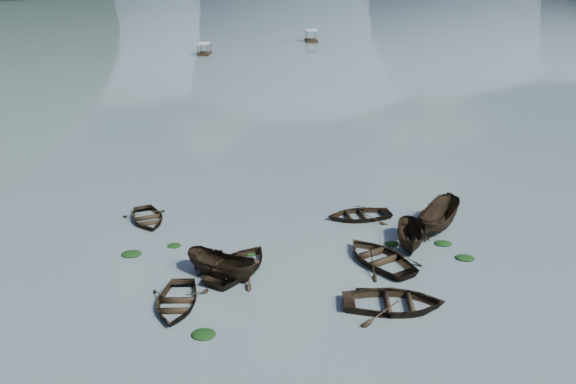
# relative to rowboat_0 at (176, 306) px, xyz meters

# --- Properties ---
(ground_plane) EXTENTS (2400.00, 2400.00, 0.00)m
(ground_plane) POSITION_rel_rowboat_0_xyz_m (4.49, -1.57, 0.00)
(ground_plane) COLOR slate
(rowboat_0) EXTENTS (3.33, 4.37, 0.85)m
(rowboat_0) POSITION_rel_rowboat_0_xyz_m (0.00, 0.00, 0.00)
(rowboat_0) COLOR black
(rowboat_0) RESTS_ON ground
(rowboat_1) EXTENTS (5.03, 5.75, 0.99)m
(rowboat_1) POSITION_rel_rowboat_0_xyz_m (2.42, 3.68, 0.00)
(rowboat_1) COLOR black
(rowboat_1) RESTS_ON ground
(rowboat_2) EXTENTS (4.50, 3.20, 1.63)m
(rowboat_2) POSITION_rel_rowboat_0_xyz_m (1.66, 2.91, 0.00)
(rowboat_2) COLOR black
(rowboat_2) RESTS_ON ground
(rowboat_3) EXTENTS (5.64, 5.94, 1.00)m
(rowboat_3) POSITION_rel_rowboat_0_xyz_m (10.00, 5.27, 0.00)
(rowboat_3) COLOR black
(rowboat_3) RESTS_ON ground
(rowboat_4) EXTENTS (5.01, 3.68, 1.01)m
(rowboat_4) POSITION_rel_rowboat_0_xyz_m (10.36, 0.66, 0.00)
(rowboat_4) COLOR black
(rowboat_4) RESTS_ON ground
(rowboat_5) EXTENTS (1.64, 3.98, 1.51)m
(rowboat_5) POSITION_rel_rowboat_0_xyz_m (11.90, 7.44, 0.00)
(rowboat_5) COLOR black
(rowboat_5) RESTS_ON ground
(rowboat_6) EXTENTS (4.46, 4.93, 0.84)m
(rowboat_6) POSITION_rel_rowboat_0_xyz_m (-4.54, 9.63, 0.00)
(rowboat_6) COLOR black
(rowboat_6) RESTS_ON ground
(rowboat_7) EXTENTS (4.89, 4.06, 0.88)m
(rowboat_7) POSITION_rel_rowboat_0_xyz_m (9.06, 11.26, 0.00)
(rowboat_7) COLOR black
(rowboat_7) RESTS_ON ground
(rowboat_8) EXTENTS (3.98, 5.25, 1.91)m
(rowboat_8) POSITION_rel_rowboat_0_xyz_m (13.83, 9.87, 0.00)
(rowboat_8) COLOR black
(rowboat_8) RESTS_ON ground
(weed_clump_0) EXTENTS (1.10, 0.90, 0.24)m
(weed_clump_0) POSITION_rel_rowboat_0_xyz_m (1.84, -2.24, 0.00)
(weed_clump_0) COLOR black
(weed_clump_0) RESTS_ON ground
(weed_clump_1) EXTENTS (0.98, 0.79, 0.22)m
(weed_clump_1) POSITION_rel_rowboat_0_xyz_m (2.58, 5.64, 0.00)
(weed_clump_1) COLOR black
(weed_clump_1) RESTS_ON ground
(weed_clump_2) EXTENTS (1.05, 0.84, 0.23)m
(weed_clump_2) POSITION_rel_rowboat_0_xyz_m (2.86, 3.51, 0.00)
(weed_clump_2) COLOR black
(weed_clump_2) RESTS_ON ground
(weed_clump_3) EXTENTS (0.87, 0.73, 0.19)m
(weed_clump_3) POSITION_rel_rowboat_0_xyz_m (10.89, 7.53, 0.00)
(weed_clump_3) COLOR black
(weed_clump_3) RESTS_ON ground
(weed_clump_4) EXTENTS (1.08, 0.85, 0.22)m
(weed_clump_4) POSITION_rel_rowboat_0_xyz_m (14.79, 6.07, 0.00)
(weed_clump_4) COLOR black
(weed_clump_4) RESTS_ON ground
(weed_clump_5) EXTENTS (1.14, 0.92, 0.24)m
(weed_clump_5) POSITION_rel_rowboat_0_xyz_m (-3.96, 4.97, 0.00)
(weed_clump_5) COLOR black
(weed_clump_5) RESTS_ON ground
(weed_clump_6) EXTENTS (0.83, 0.69, 0.17)m
(weed_clump_6) POSITION_rel_rowboat_0_xyz_m (-1.85, 6.26, 0.00)
(weed_clump_6) COLOR black
(weed_clump_6) RESTS_ON ground
(weed_clump_7) EXTENTS (1.02, 0.82, 0.22)m
(weed_clump_7) POSITION_rel_rowboat_0_xyz_m (13.89, 7.81, 0.00)
(weed_clump_7) COLOR black
(weed_clump_7) RESTS_ON ground
(pontoon_left) EXTENTS (2.85, 5.83, 2.16)m
(pontoon_left) POSITION_rel_rowboat_0_xyz_m (-19.55, 92.30, 0.00)
(pontoon_left) COLOR black
(pontoon_left) RESTS_ON ground
(pontoon_centre) EXTENTS (3.65, 7.14, 2.62)m
(pontoon_centre) POSITION_rel_rowboat_0_xyz_m (1.04, 119.46, 0.00)
(pontoon_centre) COLOR black
(pontoon_centre) RESTS_ON ground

